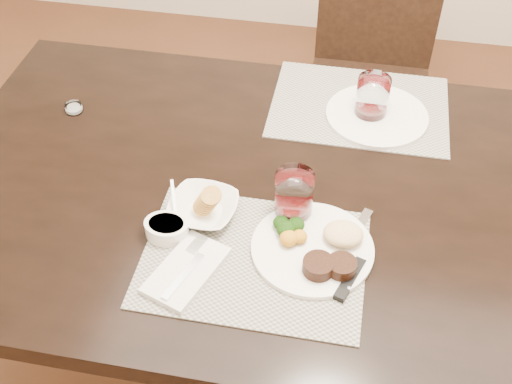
% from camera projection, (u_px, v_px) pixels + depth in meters
% --- Properties ---
extents(ground_plane, '(4.50, 4.50, 0.00)m').
position_uv_depth(ground_plane, '(332.00, 370.00, 1.98)').
color(ground_plane, '#412215').
rests_on(ground_plane, ground).
extents(dining_table, '(2.00, 1.00, 0.75)m').
position_uv_depth(dining_table, '(356.00, 225.00, 1.51)').
color(dining_table, black).
rests_on(dining_table, ground).
extents(chair_far, '(0.42, 0.42, 0.90)m').
position_uv_depth(chair_far, '(371.00, 64.00, 2.27)').
color(chair_far, black).
rests_on(chair_far, ground).
extents(placemat_near, '(0.46, 0.34, 0.00)m').
position_uv_depth(placemat_near, '(254.00, 259.00, 1.33)').
color(placemat_near, gray).
rests_on(placemat_near, dining_table).
extents(placemat_far, '(0.46, 0.34, 0.00)m').
position_uv_depth(placemat_far, '(359.00, 107.00, 1.69)').
color(placemat_far, gray).
rests_on(placemat_far, dining_table).
extents(dinner_plate, '(0.26, 0.26, 0.05)m').
position_uv_depth(dinner_plate, '(318.00, 247.00, 1.33)').
color(dinner_plate, white).
rests_on(dinner_plate, placemat_near).
extents(napkin_fork, '(0.16, 0.21, 0.02)m').
position_uv_depth(napkin_fork, '(186.00, 270.00, 1.29)').
color(napkin_fork, white).
rests_on(napkin_fork, placemat_near).
extents(steak_knife, '(0.07, 0.26, 0.01)m').
position_uv_depth(steak_knife, '(351.00, 268.00, 1.30)').
color(steak_knife, silver).
rests_on(steak_knife, placemat_near).
extents(cracker_bowl, '(0.16, 0.16, 0.07)m').
position_uv_depth(cracker_bowl, '(203.00, 208.00, 1.40)').
color(cracker_bowl, white).
rests_on(cracker_bowl, placemat_near).
extents(sauce_ramekin, '(0.10, 0.14, 0.08)m').
position_uv_depth(sauce_ramekin, '(167.00, 228.00, 1.36)').
color(sauce_ramekin, white).
rests_on(sauce_ramekin, placemat_near).
extents(wine_glass_near, '(0.08, 0.08, 0.12)m').
position_uv_depth(wine_glass_near, '(294.00, 197.00, 1.38)').
color(wine_glass_near, white).
rests_on(wine_glass_near, placemat_near).
extents(far_plate, '(0.26, 0.26, 0.01)m').
position_uv_depth(far_plate, '(377.00, 115.00, 1.65)').
color(far_plate, white).
rests_on(far_plate, placemat_far).
extents(wine_glass_far, '(0.08, 0.08, 0.11)m').
position_uv_depth(wine_glass_far, '(372.00, 100.00, 1.62)').
color(wine_glass_far, white).
rests_on(wine_glass_far, placemat_far).
extents(salt_cellar, '(0.04, 0.04, 0.02)m').
position_uv_depth(salt_cellar, '(74.00, 108.00, 1.67)').
color(salt_cellar, white).
rests_on(salt_cellar, dining_table).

